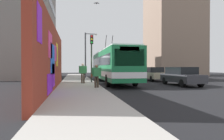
% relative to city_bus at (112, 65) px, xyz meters
% --- Properties ---
extents(ground_plane, '(80.00, 80.00, 0.00)m').
position_rel_city_bus_xyz_m(ground_plane, '(-2.12, 1.80, -1.80)').
color(ground_plane, black).
extents(sidewalk_slab, '(48.00, 3.20, 0.15)m').
position_rel_city_bus_xyz_m(sidewalk_slab, '(-2.12, 3.40, -1.72)').
color(sidewalk_slab, '#ADA8A0').
rests_on(sidewalk_slab, ground_plane).
extents(graffiti_wall, '(13.79, 0.32, 4.22)m').
position_rel_city_bus_xyz_m(graffiti_wall, '(-6.25, 5.15, 0.31)').
color(graffiti_wall, maroon).
rests_on(graffiti_wall, ground_plane).
extents(building_far_left, '(13.52, 7.99, 16.63)m').
position_rel_city_bus_xyz_m(building_far_left, '(11.04, 11.00, 6.52)').
color(building_far_left, gray).
rests_on(building_far_left, ground_plane).
extents(building_far_right, '(8.71, 9.22, 16.96)m').
position_rel_city_bus_xyz_m(building_far_right, '(15.20, -15.20, 6.68)').
color(building_far_right, gray).
rests_on(building_far_right, ground_plane).
extents(city_bus, '(12.64, 2.57, 5.00)m').
position_rel_city_bus_xyz_m(city_bus, '(0.00, 0.00, 0.00)').
color(city_bus, '#19723F').
rests_on(city_bus, ground_plane).
extents(parked_car_dark_gray, '(4.44, 1.79, 1.58)m').
position_rel_city_bus_xyz_m(parked_car_dark_gray, '(-4.20, -5.20, -0.96)').
color(parked_car_dark_gray, '#38383D').
rests_on(parked_car_dark_gray, ground_plane).
extents(parked_car_champagne, '(4.88, 1.78, 1.58)m').
position_rel_city_bus_xyz_m(parked_car_champagne, '(1.92, -5.20, -0.96)').
color(parked_car_champagne, '#C6B793').
rests_on(parked_car_champagne, ground_plane).
extents(pedestrian_at_curb, '(0.22, 0.72, 1.58)m').
position_rel_city_bus_xyz_m(pedestrian_at_curb, '(-5.84, 2.26, -0.73)').
color(pedestrian_at_curb, '#3F3326').
rests_on(pedestrian_at_curb, sidewalk_slab).
extents(pedestrian_midblock, '(0.24, 0.70, 1.76)m').
position_rel_city_bus_xyz_m(pedestrian_midblock, '(-1.87, 3.00, -0.60)').
color(pedestrian_midblock, '#3F3326').
rests_on(pedestrian_midblock, sidewalk_slab).
extents(traffic_light, '(0.49, 0.28, 4.45)m').
position_rel_city_bus_xyz_m(traffic_light, '(-1.02, 2.15, 1.34)').
color(traffic_light, '#2D382D').
rests_on(traffic_light, sidewalk_slab).
extents(street_lamp, '(0.44, 1.67, 6.08)m').
position_rel_city_bus_xyz_m(street_lamp, '(6.99, 2.06, 1.87)').
color(street_lamp, '#4C4C51').
rests_on(street_lamp, sidewalk_slab).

